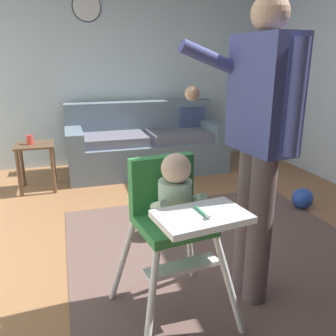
# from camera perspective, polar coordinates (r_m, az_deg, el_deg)

# --- Properties ---
(ground) EXTENTS (6.05, 6.88, 0.10)m
(ground) POSITION_cam_1_polar(r_m,az_deg,el_deg) (2.71, 2.29, -14.82)
(ground) COLOR #9F6B43
(wall_far) EXTENTS (5.25, 0.06, 2.76)m
(wall_far) POSITION_cam_1_polar(r_m,az_deg,el_deg) (4.89, -8.17, 17.01)
(wall_far) COLOR silver
(wall_far) RESTS_ON ground
(area_rug) EXTENTS (2.23, 2.66, 0.01)m
(area_rug) POSITION_cam_1_polar(r_m,az_deg,el_deg) (2.54, 11.15, -16.09)
(area_rug) COLOR brown
(area_rug) RESTS_ON ground
(couch) EXTENTS (1.99, 0.86, 0.86)m
(couch) POSITION_cam_1_polar(r_m,az_deg,el_deg) (4.56, -3.59, 3.82)
(couch) COLOR slate
(couch) RESTS_ON ground
(high_chair) EXTENTS (0.68, 0.78, 0.96)m
(high_chair) POSITION_cam_1_polar(r_m,az_deg,el_deg) (1.81, 0.92, -6.61)
(high_chair) COLOR white
(high_chair) RESTS_ON ground
(adult_standing) EXTENTS (0.54, 0.50, 1.70)m
(adult_standing) POSITION_cam_1_polar(r_m,az_deg,el_deg) (1.96, 14.69, 4.23)
(adult_standing) COLOR #6C5959
(adult_standing) RESTS_ON ground
(toy_ball) EXTENTS (0.21, 0.21, 0.21)m
(toy_ball) POSITION_cam_1_polar(r_m,az_deg,el_deg) (2.89, -2.52, -9.13)
(toy_ball) COLOR green
(toy_ball) RESTS_ON ground
(toy_ball_second) EXTENTS (0.20, 0.20, 0.20)m
(toy_ball_second) POSITION_cam_1_polar(r_m,az_deg,el_deg) (3.65, 21.13, -4.64)
(toy_ball_second) COLOR #284CB7
(toy_ball_second) RESTS_ON ground
(side_table) EXTENTS (0.40, 0.40, 0.52)m
(side_table) POSITION_cam_1_polar(r_m,az_deg,el_deg) (4.07, -20.79, 1.78)
(side_table) COLOR brown
(side_table) RESTS_ON ground
(sippy_cup) EXTENTS (0.07, 0.07, 0.10)m
(sippy_cup) POSITION_cam_1_polar(r_m,az_deg,el_deg) (4.03, -21.66, 4.33)
(sippy_cup) COLOR #D13D33
(sippy_cup) RESTS_ON side_table
(wall_clock) EXTENTS (0.36, 0.04, 0.36)m
(wall_clock) POSITION_cam_1_polar(r_m,az_deg,el_deg) (4.85, -13.18, 24.26)
(wall_clock) COLOR white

